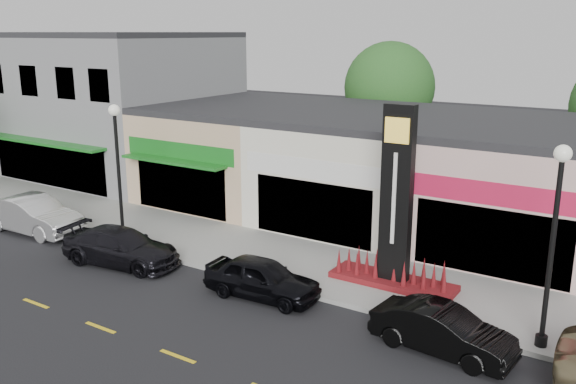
% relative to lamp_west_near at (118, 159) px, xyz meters
% --- Properties ---
extents(ground, '(120.00, 120.00, 0.00)m').
position_rel_lamp_west_near_xyz_m(ground, '(8.00, -2.50, -3.48)').
color(ground, black).
rests_on(ground, ground).
extents(sidewalk, '(52.00, 4.30, 0.15)m').
position_rel_lamp_west_near_xyz_m(sidewalk, '(8.00, 1.85, -3.40)').
color(sidewalk, gray).
rests_on(sidewalk, ground).
extents(curb, '(52.00, 0.20, 0.15)m').
position_rel_lamp_west_near_xyz_m(curb, '(8.00, -0.40, -3.40)').
color(curb, gray).
rests_on(curb, ground).
extents(building_grey_2story, '(12.00, 10.95, 8.30)m').
position_rel_lamp_west_near_xyz_m(building_grey_2story, '(-10.00, 8.98, 0.67)').
color(building_grey_2story, slate).
rests_on(building_grey_2story, ground).
extents(shop_beige, '(7.00, 10.85, 4.80)m').
position_rel_lamp_west_near_xyz_m(shop_beige, '(-0.50, 8.96, -1.08)').
color(shop_beige, tan).
rests_on(shop_beige, ground).
extents(shop_cream, '(7.00, 10.01, 4.80)m').
position_rel_lamp_west_near_xyz_m(shop_cream, '(6.50, 8.97, -1.08)').
color(shop_cream, beige).
rests_on(shop_cream, ground).
extents(shop_pink_w, '(7.00, 10.01, 4.80)m').
position_rel_lamp_west_near_xyz_m(shop_pink_w, '(13.50, 8.97, -1.08)').
color(shop_pink_w, beige).
rests_on(shop_pink_w, ground).
extents(tree_rear_west, '(5.20, 5.20, 7.83)m').
position_rel_lamp_west_near_xyz_m(tree_rear_west, '(4.00, 17.00, 1.74)').
color(tree_rear_west, '#382619').
rests_on(tree_rear_west, ground).
extents(lamp_west_near, '(0.44, 0.44, 5.47)m').
position_rel_lamp_west_near_xyz_m(lamp_west_near, '(0.00, 0.00, 0.00)').
color(lamp_west_near, black).
rests_on(lamp_west_near, sidewalk).
extents(lamp_east_near, '(0.44, 0.44, 5.47)m').
position_rel_lamp_west_near_xyz_m(lamp_east_near, '(16.00, 0.00, 0.00)').
color(lamp_east_near, black).
rests_on(lamp_east_near, sidewalk).
extents(pylon_sign, '(4.20, 1.30, 6.00)m').
position_rel_lamp_west_near_xyz_m(pylon_sign, '(11.00, 1.70, -1.20)').
color(pylon_sign, '#560E14').
rests_on(pylon_sign, sidewalk).
extents(car_white_van, '(1.85, 4.82, 1.57)m').
position_rel_lamp_west_near_xyz_m(car_white_van, '(-4.22, -1.12, -2.69)').
color(car_white_van, silver).
rests_on(car_white_van, ground).
extents(car_dark_sedan, '(2.52, 4.82, 1.33)m').
position_rel_lamp_west_near_xyz_m(car_dark_sedan, '(1.70, -1.65, -2.81)').
color(car_dark_sedan, black).
rests_on(car_dark_sedan, ground).
extents(car_black_sedan, '(1.79, 3.95, 1.32)m').
position_rel_lamp_west_near_xyz_m(car_black_sedan, '(7.73, -1.23, -2.82)').
color(car_black_sedan, black).
rests_on(car_black_sedan, ground).
extents(car_black_conv, '(1.70, 3.94, 1.26)m').
position_rel_lamp_west_near_xyz_m(car_black_conv, '(13.78, -1.50, -2.85)').
color(car_black_conv, black).
rests_on(car_black_conv, ground).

